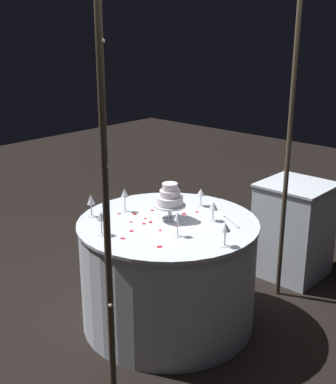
{
  "coord_description": "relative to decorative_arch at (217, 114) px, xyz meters",
  "views": [
    {
      "loc": [
        2.4,
        2.18,
        2.07
      ],
      "look_at": [
        0.0,
        0.0,
        0.99
      ],
      "focal_mm": 47.36,
      "sensor_mm": 36.0,
      "label": 1
    }
  ],
  "objects": [
    {
      "name": "rose_petal_8",
      "position": [
        0.15,
        -0.32,
        -0.78
      ],
      "size": [
        0.03,
        0.03,
        0.0
      ],
      "primitive_type": "ellipsoid",
      "rotation": [
        0.0,
        0.0,
        0.74
      ],
      "color": "red",
      "rests_on": "main_table"
    },
    {
      "name": "rose_petal_15",
      "position": [
        0.18,
        -0.57,
        -0.78
      ],
      "size": [
        0.02,
        0.03,
        0.0
      ],
      "primitive_type": "ellipsoid",
      "rotation": [
        0.0,
        0.0,
        5.05
      ],
      "color": "red",
      "rests_on": "main_table"
    },
    {
      "name": "rose_petal_12",
      "position": [
        0.09,
        -0.47,
        -0.78
      ],
      "size": [
        0.04,
        0.03,
        0.0
      ],
      "primitive_type": "ellipsoid",
      "rotation": [
        0.0,
        0.0,
        3.48
      ],
      "color": "red",
      "rests_on": "main_table"
    },
    {
      "name": "wine_glass_1",
      "position": [
        0.06,
        -0.76,
        -0.65
      ],
      "size": [
        0.06,
        0.06,
        0.17
      ],
      "color": "silver",
      "rests_on": "main_table"
    },
    {
      "name": "wine_glass_6",
      "position": [
        0.29,
        -0.86,
        -0.67
      ],
      "size": [
        0.06,
        0.06,
        0.16
      ],
      "color": "silver",
      "rests_on": "main_table"
    },
    {
      "name": "wine_glass_3",
      "position": [
        -0.22,
        -0.17,
        -0.68
      ],
      "size": [
        0.06,
        0.06,
        0.14
      ],
      "color": "silver",
      "rests_on": "main_table"
    },
    {
      "name": "side_table",
      "position": [
        -1.27,
        -0.11,
        -1.16
      ],
      "size": [
        0.55,
        0.55,
        0.82
      ],
      "color": "silver",
      "rests_on": "ground"
    },
    {
      "name": "rose_petal_14",
      "position": [
        0.03,
        -0.29,
        -0.78
      ],
      "size": [
        0.03,
        0.03,
        0.0
      ],
      "primitive_type": "ellipsoid",
      "rotation": [
        0.0,
        0.0,
        5.29
      ],
      "color": "red",
      "rests_on": "main_table"
    },
    {
      "name": "rose_petal_5",
      "position": [
        -0.43,
        -0.7,
        -0.78
      ],
      "size": [
        0.03,
        0.03,
        0.0
      ],
      "primitive_type": "ellipsoid",
      "rotation": [
        0.0,
        0.0,
        4.9
      ],
      "color": "red",
      "rests_on": "main_table"
    },
    {
      "name": "rose_petal_7",
      "position": [
        -0.25,
        -0.51,
        -0.78
      ],
      "size": [
        0.04,
        0.04,
        0.0
      ],
      "primitive_type": "ellipsoid",
      "rotation": [
        0.0,
        0.0,
        1.33
      ],
      "color": "red",
      "rests_on": "main_table"
    },
    {
      "name": "ground_plane",
      "position": [
        -0.0,
        -0.4,
        -1.57
      ],
      "size": [
        12.0,
        12.0,
        0.0
      ],
      "primitive_type": "plane",
      "color": "black"
    },
    {
      "name": "wine_glass_2",
      "position": [
        0.14,
        -0.18,
        -0.66
      ],
      "size": [
        0.06,
        0.06,
        0.16
      ],
      "color": "silver",
      "rests_on": "main_table"
    },
    {
      "name": "rose_petal_13",
      "position": [
        0.41,
        -0.41,
        -0.78
      ],
      "size": [
        0.04,
        0.04,
        0.0
      ],
      "primitive_type": "ellipsoid",
      "rotation": [
        0.0,
        0.0,
        5.08
      ],
      "color": "red",
      "rests_on": "main_table"
    },
    {
      "name": "rose_petal_10",
      "position": [
        0.35,
        -0.15,
        -0.78
      ],
      "size": [
        0.05,
        0.04,
        0.0
      ],
      "primitive_type": "ellipsoid",
      "rotation": [
        0.0,
        0.0,
        5.77
      ],
      "color": "red",
      "rests_on": "main_table"
    },
    {
      "name": "wine_glass_4",
      "position": [
        0.07,
        0.14,
        -0.67
      ],
      "size": [
        0.06,
        0.06,
        0.15
      ],
      "color": "silver",
      "rests_on": "main_table"
    },
    {
      "name": "rose_petal_1",
      "position": [
        -0.18,
        -0.41,
        -0.78
      ],
      "size": [
        0.04,
        0.03,
        0.0
      ],
      "primitive_type": "ellipsoid",
      "rotation": [
        0.0,
        0.0,
        0.19
      ],
      "color": "red",
      "rests_on": "main_table"
    },
    {
      "name": "rose_petal_9",
      "position": [
        0.07,
        -0.55,
        -0.78
      ],
      "size": [
        0.03,
        0.03,
        0.0
      ],
      "primitive_type": "ellipsoid",
      "rotation": [
        0.0,
        0.0,
        0.98
      ],
      "color": "red",
      "rests_on": "main_table"
    },
    {
      "name": "rose_petal_11",
      "position": [
        0.14,
        -0.49,
        -0.78
      ],
      "size": [
        0.04,
        0.04,
        0.0
      ],
      "primitive_type": "ellipsoid",
      "rotation": [
        0.0,
        0.0,
        0.87
      ],
      "color": "red",
      "rests_on": "main_table"
    },
    {
      "name": "main_table",
      "position": [
        -0.0,
        -0.4,
        -1.18
      ],
      "size": [
        1.26,
        1.26,
        0.78
      ],
      "color": "silver",
      "rests_on": "ground"
    },
    {
      "name": "rose_petal_0",
      "position": [
        0.29,
        -0.45,
        -0.78
      ],
      "size": [
        0.03,
        0.02,
        0.0
      ],
      "primitive_type": "ellipsoid",
      "rotation": [
        0.0,
        0.0,
        0.03
      ],
      "color": "red",
      "rests_on": "main_table"
    },
    {
      "name": "rose_petal_3",
      "position": [
        0.13,
        -0.75,
        -0.78
      ],
      "size": [
        0.04,
        0.04,
        0.0
      ],
      "primitive_type": "ellipsoid",
      "rotation": [
        0.0,
        0.0,
        2.45
      ],
      "color": "red",
      "rests_on": "main_table"
    },
    {
      "name": "decorative_arch",
      "position": [
        0.0,
        0.0,
        0.0
      ],
      "size": [
        1.81,
        0.06,
        2.5
      ],
      "color": "#473D2D",
      "rests_on": "ground"
    },
    {
      "name": "rose_petal_2",
      "position": [
        0.06,
        -0.66,
        -0.78
      ],
      "size": [
        0.03,
        0.04,
        0.0
      ],
      "primitive_type": "ellipsoid",
      "rotation": [
        0.0,
        0.0,
        1.8
      ],
      "color": "red",
      "rests_on": "main_table"
    },
    {
      "name": "tiered_cake",
      "position": [
        -0.04,
        -0.41,
        -0.63
      ],
      "size": [
        0.22,
        0.22,
        0.26
      ],
      "color": "silver",
      "rests_on": "main_table"
    },
    {
      "name": "wine_glass_0",
      "position": [
        -0.4,
        -0.43,
        -0.69
      ],
      "size": [
        0.06,
        0.06,
        0.13
      ],
      "color": "silver",
      "rests_on": "main_table"
    },
    {
      "name": "rose_petal_6",
      "position": [
        -0.28,
        -0.36,
        -0.78
      ],
      "size": [
        0.03,
        0.04,
        0.0
      ],
      "primitive_type": "ellipsoid",
      "rotation": [
        0.0,
        0.0,
        1.14
      ],
      "color": "red",
      "rests_on": "main_table"
    },
    {
      "name": "wine_glass_5",
      "position": [
        0.46,
        -0.56,
        -0.67
      ],
      "size": [
        0.06,
        0.06,
        0.16
      ],
      "color": "silver",
      "rests_on": "main_table"
    },
    {
      "name": "rose_petal_4",
      "position": [
        -0.08,
        -0.62,
        -0.78
      ],
      "size": [
        0.04,
        0.04,
        0.0
      ],
      "primitive_type": "ellipsoid",
      "rotation": [
        0.0,
        0.0,
        2.21
      ],
      "color": "red",
      "rests_on": "main_table"
    },
    {
      "name": "cake_knife",
      "position": [
        -0.3,
        -0.11,
        -0.78
      ],
      "size": [
        0.16,
        0.27,
        0.01
      ],
      "color": "silver",
      "rests_on": "main_table"
    }
  ]
}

